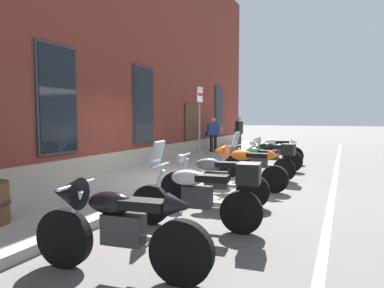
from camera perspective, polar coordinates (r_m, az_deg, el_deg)
The scene contains 14 objects.
ground_plane at distance 8.68m, azimuth 0.43°, elevation -6.81°, with size 140.00×140.00×0.00m, color #565451.
sidewalk at distance 9.27m, azimuth -7.10°, elevation -5.70°, with size 31.79×2.63×0.14m, color gray.
lane_stripe at distance 8.00m, azimuth 22.20°, elevation -8.08°, with size 31.79×0.12×0.01m, color silver.
brick_pub_facade at distance 12.06m, azimuth -25.02°, elevation 16.19°, with size 25.79×5.70×8.49m.
motorcycle_black_sport at distance 3.84m, azimuth -12.92°, elevation -12.71°, with size 0.62×2.06×1.03m.
motorcycle_silver_touring at distance 5.21m, azimuth 1.58°, elevation -8.16°, with size 0.65×2.07×1.33m.
motorcycle_grey_naked at distance 6.66m, azimuth 3.41°, elevation -6.01°, with size 0.65×2.12×0.98m.
motorcycle_orange_sport at distance 8.16m, azimuth 8.38°, elevation -3.47°, with size 0.62×2.00×1.07m.
motorcycle_green_touring at distance 9.62m, azimuth 11.46°, elevation -2.57°, with size 0.62×2.10×1.29m.
motorcycle_black_naked at distance 11.28m, azimuth 12.74°, elevation -1.88°, with size 0.62×2.02×0.95m.
motorcycle_white_sport at distance 12.88m, azimuth 13.14°, elevation -0.73°, with size 0.69×2.04×1.04m.
pedestrian_blue_top at distance 15.61m, azimuth 3.53°, elevation 1.85°, with size 0.32×0.65×1.55m.
pedestrian_dark_jacket at distance 16.12m, azimuth 7.80°, elevation 2.08°, with size 0.66×0.29×1.64m.
parking_sign at distance 10.37m, azimuth 1.28°, elevation 4.71°, with size 0.36×0.07×2.49m.
Camera 1 is at (-7.82, -3.39, 1.68)m, focal length 32.16 mm.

